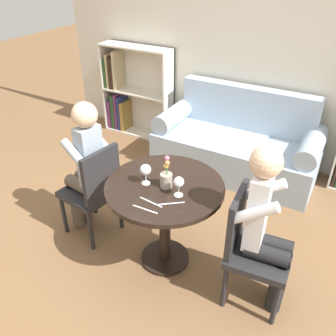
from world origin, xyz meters
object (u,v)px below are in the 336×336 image
Objects in this scene: couch at (237,145)px; wine_glass_right at (179,183)px; person_left at (86,167)px; flower_vase at (166,178)px; chair_left at (94,189)px; wine_glass_left at (146,170)px; chair_right at (250,244)px; bookshelf_left at (131,93)px; person_right at (267,228)px.

couch reaches higher than wine_glass_right.
person_left is 0.81m from flower_vase.
chair_left is 0.71× the size of person_left.
wine_glass_left is (-0.13, -1.71, 0.56)m from couch.
chair_left is 1.00× the size of chair_right.
wine_glass_right is (1.79, -1.99, 0.32)m from bookshelf_left.
person_right is 8.41× the size of wine_glass_right.
bookshelf_left is 2.70m from wine_glass_right.
wine_glass_left is (0.64, -0.06, 0.20)m from person_left.
chair_left is 0.79m from flower_vase.
person_right is (0.09, 0.01, 0.18)m from chair_right.
chair_right is at bearing 98.84° from chair_left.
person_left reaches higher than flower_vase.
couch is 1.43× the size of person_right.
chair_left is at bearing 176.45° from wine_glass_left.
wine_glass_right reaches higher than chair_right.
wine_glass_left is 0.16m from flower_vase.
person_left is 0.94m from wine_glass_right.
person_left is 7.88× the size of wine_glass_left.
flower_vase is at bearing -89.29° from couch.
wine_glass_left reaches higher than wine_glass_right.
chair_left is 3.56× the size of flower_vase.
chair_left is at bearing -179.70° from flower_vase.
couch is 1.69m from bookshelf_left.
couch reaches higher than chair_right.
flower_vase reaches higher than chair_left.
bookshelf_left is at bearing 170.65° from couch.
chair_right is at bearing 93.53° from person_right.
bookshelf_left reaches higher than chair_right.
couch is at bearing 163.28° from person_left.
person_left is at bearing -115.09° from couch.
flower_vase is at bearing -49.30° from bookshelf_left.
chair_left is at bearing 84.35° from person_left.
bookshelf_left is 7.95× the size of wine_glass_right.
person_left is at bearing 178.71° from flower_vase.
bookshelf_left reaches higher than wine_glass_right.
person_left reaches higher than bookshelf_left.
person_right is 5.01× the size of flower_vase.
chair_right is 1.47m from person_left.
chair_left is 1.47m from person_right.
bookshelf_left reaches higher than flower_vase.
couch is at bearing 19.97° from person_right.
couch is 1.51× the size of bookshelf_left.
flower_vase reaches higher than wine_glass_right.
person_left reaches higher than couch.
couch is 1.81m from chair_right.
wine_glass_right is (0.92, -0.07, 0.19)m from person_left.
person_left reaches higher than chair_left.
wine_glass_right is (0.28, -0.01, -0.01)m from wine_glass_left.
couch is 1.85m from person_right.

